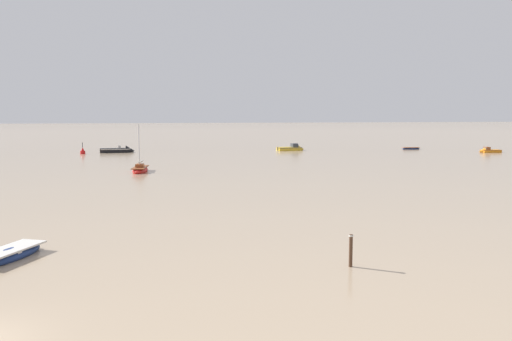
# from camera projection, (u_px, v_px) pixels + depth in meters

# --- Properties ---
(rowboat_moored_1) EXTENTS (3.85, 1.53, 0.60)m
(rowboat_moored_1) POSITION_uv_depth(u_px,v_px,m) (411.00, 149.00, 110.67)
(rowboat_moored_1) COLOR navy
(rowboat_moored_1) RESTS_ON ground
(rowboat_moored_2) EXTENTS (3.39, 4.76, 0.72)m
(rowboat_moored_2) POSITION_uv_depth(u_px,v_px,m) (9.00, 255.00, 27.43)
(rowboat_moored_2) COLOR navy
(rowboat_moored_2) RESTS_ON ground
(sailboat_moored_1) EXTENTS (2.54, 5.92, 6.43)m
(sailboat_moored_1) POSITION_uv_depth(u_px,v_px,m) (140.00, 170.00, 68.17)
(sailboat_moored_1) COLOR red
(sailboat_moored_1) RESTS_ON ground
(motorboat_moored_2) EXTENTS (4.39, 1.67, 1.63)m
(motorboat_moored_2) POSITION_uv_depth(u_px,v_px,m) (488.00, 151.00, 101.62)
(motorboat_moored_2) COLOR orange
(motorboat_moored_2) RESTS_ON ground
(motorboat_moored_4) EXTENTS (5.78, 2.47, 2.13)m
(motorboat_moored_4) POSITION_uv_depth(u_px,v_px,m) (293.00, 149.00, 107.29)
(motorboat_moored_4) COLOR gold
(motorboat_moored_4) RESTS_ON ground
(motorboat_moored_5) EXTENTS (6.57, 2.67, 2.19)m
(motorboat_moored_5) POSITION_uv_depth(u_px,v_px,m) (120.00, 151.00, 102.01)
(motorboat_moored_5) COLOR black
(motorboat_moored_5) RESTS_ON ground
(channel_buoy) EXTENTS (0.90, 0.90, 2.30)m
(channel_buoy) POSITION_uv_depth(u_px,v_px,m) (83.00, 152.00, 97.98)
(channel_buoy) COLOR red
(channel_buoy) RESTS_ON ground
(mooring_post_left) EXTENTS (0.22, 0.22, 1.79)m
(mooring_post_left) POSITION_uv_depth(u_px,v_px,m) (351.00, 251.00, 25.92)
(mooring_post_left) COLOR #4C3323
(mooring_post_left) RESTS_ON ground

